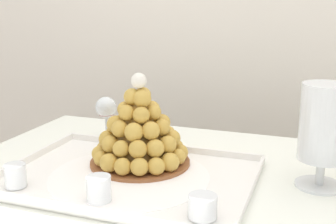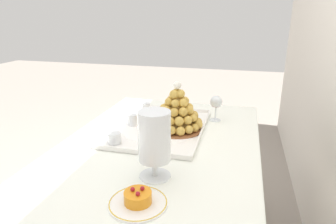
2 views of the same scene
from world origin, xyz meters
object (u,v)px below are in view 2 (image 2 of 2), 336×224
object	(u,v)px
fruit_tart_plate	(138,200)
wine_glass	(216,103)
serving_tray	(160,128)
croquembouche	(177,112)
dessert_cup_centre	(115,138)
dessert_cup_left	(146,108)
dessert_cup_mid_left	(132,120)
macaron_goblet	(154,138)

from	to	relation	value
fruit_tart_plate	wine_glass	xyz separation A→B (m)	(-0.81, 0.15, 0.09)
serving_tray	croquembouche	world-z (taller)	croquembouche
dessert_cup_centre	wine_glass	world-z (taller)	wine_glass
dessert_cup_left	dessert_cup_mid_left	bearing A→B (deg)	-0.17
dessert_cup_centre	fruit_tart_plate	world-z (taller)	same
fruit_tart_plate	dessert_cup_left	bearing A→B (deg)	-163.06
croquembouche	macaron_goblet	distance (m)	0.46
croquembouche	wine_glass	bearing A→B (deg)	137.49
dessert_cup_mid_left	croquembouche	bearing A→B (deg)	91.18
serving_tray	dessert_cup_centre	distance (m)	0.27
dessert_cup_centre	macaron_goblet	bearing A→B (deg)	49.59
dessert_cup_mid_left	wine_glass	world-z (taller)	wine_glass
croquembouche	dessert_cup_left	distance (m)	0.32
croquembouche	fruit_tart_plate	world-z (taller)	croquembouche
serving_tray	dessert_cup_left	bearing A→B (deg)	-146.46
dessert_cup_centre	macaron_goblet	world-z (taller)	macaron_goblet
serving_tray	wine_glass	bearing A→B (deg)	127.32
dessert_cup_left	macaron_goblet	distance (m)	0.72
dessert_cup_mid_left	dessert_cup_centre	size ratio (longest dim) A/B	0.94
dessert_cup_centre	macaron_goblet	xyz separation A→B (m)	(0.22, 0.25, 0.12)
dessert_cup_left	dessert_cup_centre	xyz separation A→B (m)	(0.45, 0.00, -0.00)
macaron_goblet	fruit_tart_plate	world-z (taller)	macaron_goblet
serving_tray	dessert_cup_left	xyz separation A→B (m)	(-0.22, -0.15, 0.03)
macaron_goblet	fruit_tart_plate	bearing A→B (deg)	-1.43
dessert_cup_centre	croquembouche	bearing A→B (deg)	135.54
serving_tray	fruit_tart_plate	world-z (taller)	fruit_tart_plate
croquembouche	wine_glass	size ratio (longest dim) A/B	1.89
wine_glass	croquembouche	bearing A→B (deg)	-42.51
dessert_cup_centre	fruit_tart_plate	distance (m)	0.46
macaron_goblet	fruit_tart_plate	distance (m)	0.22
dessert_cup_left	macaron_goblet	size ratio (longest dim) A/B	0.22
dessert_cup_centre	wine_glass	xyz separation A→B (m)	(-0.42, 0.40, 0.07)
fruit_tart_plate	wine_glass	world-z (taller)	wine_glass
serving_tray	wine_glass	size ratio (longest dim) A/B	4.32
macaron_goblet	wine_glass	size ratio (longest dim) A/B	1.77
dessert_cup_mid_left	macaron_goblet	distance (m)	0.53
croquembouche	dessert_cup_mid_left	bearing A→B (deg)	-88.82
fruit_tart_plate	dessert_cup_centre	bearing A→B (deg)	-146.82
wine_glass	dessert_cup_left	bearing A→B (deg)	-93.47
fruit_tart_plate	dessert_cup_mid_left	bearing A→B (deg)	-157.51
serving_tray	croquembouche	size ratio (longest dim) A/B	2.28
serving_tray	wine_glass	xyz separation A→B (m)	(-0.20, 0.26, 0.10)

